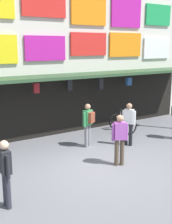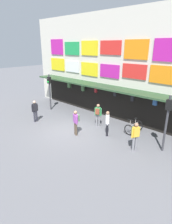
% 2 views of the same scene
% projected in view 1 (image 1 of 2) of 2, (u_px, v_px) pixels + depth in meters
% --- Properties ---
extents(ground_plane, '(80.00, 80.00, 0.00)m').
position_uv_depth(ground_plane, '(101.00, 166.00, 9.60)').
color(ground_plane, slate).
extents(shopfront, '(18.00, 2.60, 8.00)m').
position_uv_depth(shopfront, '(39.00, 42.00, 12.48)').
color(shopfront, beige).
rests_on(shopfront, ground).
extents(bicycle_parked, '(0.78, 1.19, 1.05)m').
position_uv_depth(bicycle_parked, '(123.00, 123.00, 13.39)').
color(bicycle_parked, black).
rests_on(bicycle_parked, ground).
extents(pedestrian_in_black, '(0.23, 0.53, 1.68)m').
position_uv_depth(pedestrian_in_black, '(6.00, 170.00, 6.98)').
color(pedestrian_in_black, '#2D2D38').
rests_on(pedestrian_in_black, ground).
extents(pedestrian_in_green, '(0.49, 0.45, 1.68)m').
position_uv_depth(pedestrian_in_green, '(120.00, 136.00, 9.52)').
color(pedestrian_in_green, brown).
rests_on(pedestrian_in_green, ground).
extents(pedestrian_in_purple, '(0.39, 0.45, 1.68)m').
position_uv_depth(pedestrian_in_purple, '(129.00, 122.00, 11.43)').
color(pedestrian_in_purple, black).
rests_on(pedestrian_in_purple, ground).
extents(pedestrian_in_white, '(0.49, 0.45, 1.68)m').
position_uv_depth(pedestrian_in_white, '(88.00, 122.00, 11.27)').
color(pedestrian_in_white, gray).
rests_on(pedestrian_in_white, ground).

